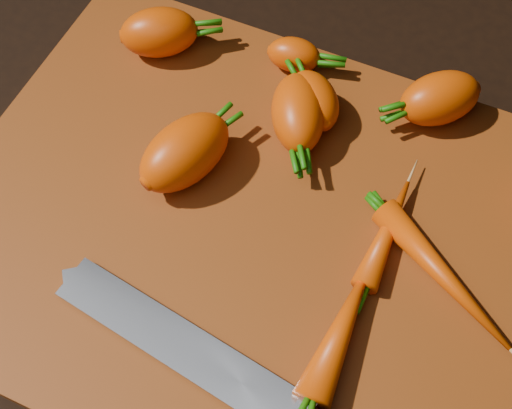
% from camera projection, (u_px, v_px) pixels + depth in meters
% --- Properties ---
extents(ground, '(2.00, 2.00, 0.01)m').
position_uv_depth(ground, '(251.00, 235.00, 0.60)').
color(ground, black).
extents(cutting_board, '(0.50, 0.40, 0.01)m').
position_uv_depth(cutting_board, '(251.00, 229.00, 0.59)').
color(cutting_board, brown).
rests_on(cutting_board, ground).
extents(carrot_0, '(0.09, 0.08, 0.05)m').
position_uv_depth(carrot_0, '(159.00, 32.00, 0.66)').
color(carrot_0, '#D74708').
rests_on(carrot_0, cutting_board).
extents(carrot_1, '(0.07, 0.07, 0.04)m').
position_uv_depth(carrot_1, '(313.00, 101.00, 0.62)').
color(carrot_1, '#D74708').
rests_on(carrot_1, cutting_board).
extents(carrot_2, '(0.08, 0.09, 0.05)m').
position_uv_depth(carrot_2, '(298.00, 113.00, 0.61)').
color(carrot_2, '#D74708').
rests_on(carrot_2, cutting_board).
extents(carrot_3, '(0.08, 0.10, 0.05)m').
position_uv_depth(carrot_3, '(185.00, 152.00, 0.59)').
color(carrot_3, '#D74708').
rests_on(carrot_3, cutting_board).
extents(carrot_4, '(0.08, 0.08, 0.05)m').
position_uv_depth(carrot_4, '(440.00, 98.00, 0.62)').
color(carrot_4, '#D74708').
rests_on(carrot_4, cutting_board).
extents(carrot_5, '(0.05, 0.04, 0.03)m').
position_uv_depth(carrot_5, '(294.00, 55.00, 0.65)').
color(carrot_5, '#D74708').
rests_on(carrot_5, cutting_board).
extents(carrot_7, '(0.02, 0.10, 0.02)m').
position_uv_depth(carrot_7, '(387.00, 232.00, 0.57)').
color(carrot_7, '#D74708').
rests_on(carrot_7, cutting_board).
extents(carrot_8, '(0.13, 0.09, 0.02)m').
position_uv_depth(carrot_8, '(444.00, 276.00, 0.55)').
color(carrot_8, '#D74708').
rests_on(carrot_8, cutting_board).
extents(carrot_9, '(0.03, 0.11, 0.03)m').
position_uv_depth(carrot_9, '(340.00, 332.00, 0.52)').
color(carrot_9, '#D74708').
rests_on(carrot_9, cutting_board).
extents(knife, '(0.32, 0.07, 0.02)m').
position_uv_depth(knife, '(197.00, 355.00, 0.52)').
color(knife, gray).
rests_on(knife, cutting_board).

